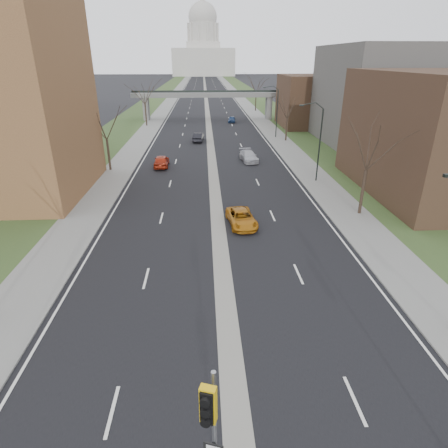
{
  "coord_description": "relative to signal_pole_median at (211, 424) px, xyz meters",
  "views": [
    {
      "loc": [
        -1.05,
        -8.96,
        13.09
      ],
      "look_at": [
        0.04,
        11.53,
        3.97
      ],
      "focal_mm": 30.0,
      "sensor_mm": 36.0,
      "label": 1
    }
  ],
  "objects": [
    {
      "name": "road_surface",
      "position": [
        1.02,
        151.7,
        -3.75
      ],
      "size": [
        20.0,
        600.0,
        0.01
      ],
      "primitive_type": "cube",
      "color": "black",
      "rests_on": "ground"
    },
    {
      "name": "median_strip",
      "position": [
        1.02,
        151.7,
        -3.76
      ],
      "size": [
        1.2,
        600.0,
        0.02
      ],
      "primitive_type": "cube",
      "color": "gray",
      "rests_on": "ground"
    },
    {
      "name": "sidewalk_right",
      "position": [
        13.02,
        151.7,
        -3.7
      ],
      "size": [
        4.0,
        600.0,
        0.12
      ],
      "primitive_type": "cube",
      "color": "gray",
      "rests_on": "ground"
    },
    {
      "name": "sidewalk_left",
      "position": [
        -10.98,
        151.7,
        -3.7
      ],
      "size": [
        4.0,
        600.0,
        0.12
      ],
      "primitive_type": "cube",
      "color": "gray",
      "rests_on": "ground"
    },
    {
      "name": "grass_verge_right",
      "position": [
        19.02,
        151.7,
        -3.71
      ],
      "size": [
        8.0,
        600.0,
        0.1
      ],
      "primitive_type": "cube",
      "color": "#304821",
      "rests_on": "ground"
    },
    {
      "name": "grass_verge_left",
      "position": [
        -16.98,
        151.7,
        -3.71
      ],
      "size": [
        8.0,
        600.0,
        0.1
      ],
      "primitive_type": "cube",
      "color": "#304821",
      "rests_on": "ground"
    },
    {
      "name": "commercial_block_mid",
      "position": [
        29.02,
        53.7,
        3.74
      ],
      "size": [
        18.0,
        22.0,
        15.0
      ],
      "primitive_type": "cube",
      "color": "#5B5953",
      "rests_on": "ground"
    },
    {
      "name": "commercial_block_far",
      "position": [
        23.02,
        71.7,
        1.24
      ],
      "size": [
        14.0,
        14.0,
        10.0
      ],
      "primitive_type": "cube",
      "color": "#473021",
      "rests_on": "ground"
    },
    {
      "name": "pedestrian_bridge",
      "position": [
        1.02,
        81.7,
        1.09
      ],
      "size": [
        34.0,
        3.0,
        6.45
      ],
      "color": "slate",
      "rests_on": "ground"
    },
    {
      "name": "capitol",
      "position": [
        1.02,
        321.7,
        14.84
      ],
      "size": [
        48.0,
        42.0,
        55.75
      ],
      "color": "beige",
      "rests_on": "ground"
    },
    {
      "name": "streetlight_mid",
      "position": [
        12.01,
        33.7,
        3.19
      ],
      "size": [
        2.61,
        0.2,
        8.7
      ],
      "color": "black",
      "rests_on": "sidewalk_right"
    },
    {
      "name": "streetlight_far",
      "position": [
        12.01,
        59.7,
        3.19
      ],
      "size": [
        2.61,
        0.2,
        8.7
      ],
      "color": "black",
      "rests_on": "sidewalk_right"
    },
    {
      "name": "tree_left_b",
      "position": [
        -11.98,
        39.7,
        2.47
      ],
      "size": [
        6.75,
        6.75,
        8.81
      ],
      "color": "#382B21",
      "rests_on": "sidewalk_left"
    },
    {
      "name": "tree_left_c",
      "position": [
        -11.98,
        73.7,
        3.28
      ],
      "size": [
        7.65,
        7.65,
        9.99
      ],
      "color": "#382B21",
      "rests_on": "sidewalk_left"
    },
    {
      "name": "tree_right_a",
      "position": [
        14.02,
        23.7,
        2.88
      ],
      "size": [
        7.2,
        7.2,
        9.4
      ],
      "color": "#382B21",
      "rests_on": "sidewalk_right"
    },
    {
      "name": "tree_right_b",
      "position": [
        14.02,
        56.7,
        2.06
      ],
      "size": [
        6.3,
        6.3,
        8.22
      ],
      "color": "#382B21",
      "rests_on": "sidewalk_right"
    },
    {
      "name": "tree_right_c",
      "position": [
        14.02,
        96.7,
        3.28
      ],
      "size": [
        7.65,
        7.65,
        9.99
      ],
      "color": "#382B21",
      "rests_on": "sidewalk_right"
    },
    {
      "name": "signal_pole_median",
      "position": [
        0.0,
        0.0,
        0.0
      ],
      "size": [
        0.73,
        0.9,
        5.39
      ],
      "rotation": [
        0.0,
        0.0,
        -0.31
      ],
      "color": "gray",
      "rests_on": "ground"
    },
    {
      "name": "car_left_near",
      "position": [
        -5.65,
        41.1,
        -2.98
      ],
      "size": [
        1.92,
        4.59,
        1.55
      ],
      "primitive_type": "imported",
      "rotation": [
        0.0,
        0.0,
        3.16
      ],
      "color": "#AD2B13",
      "rests_on": "ground"
    },
    {
      "name": "car_left_far",
      "position": [
        -0.98,
        57.18,
        -3.02
      ],
      "size": [
        1.97,
        4.59,
        1.47
      ],
      "primitive_type": "imported",
      "rotation": [
        0.0,
        0.0,
        3.05
      ],
      "color": "black",
      "rests_on": "ground"
    },
    {
      "name": "car_right_near",
      "position": [
        3.02,
        21.85,
        -3.11
      ],
      "size": [
        2.66,
        4.85,
        1.29
      ],
      "primitive_type": "imported",
      "rotation": [
        0.0,
        0.0,
        0.12
      ],
      "color": "#AE6912",
      "rests_on": "ground"
    },
    {
      "name": "car_right_mid",
      "position": [
        6.07,
        43.37,
        -3.06
      ],
      "size": [
        2.57,
        5.06,
        1.41
      ],
      "primitive_type": "imported",
      "rotation": [
        0.0,
        0.0,
        0.13
      ],
      "color": "#A8AAB0",
      "rests_on": "ground"
    },
    {
      "name": "car_right_far",
      "position": [
        6.23,
        77.7,
        -3.11
      ],
      "size": [
        1.9,
        3.94,
        1.3
      ],
      "primitive_type": "imported",
      "rotation": [
        0.0,
        0.0,
        -0.1
      ],
      "color": "navy",
      "rests_on": "ground"
    }
  ]
}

